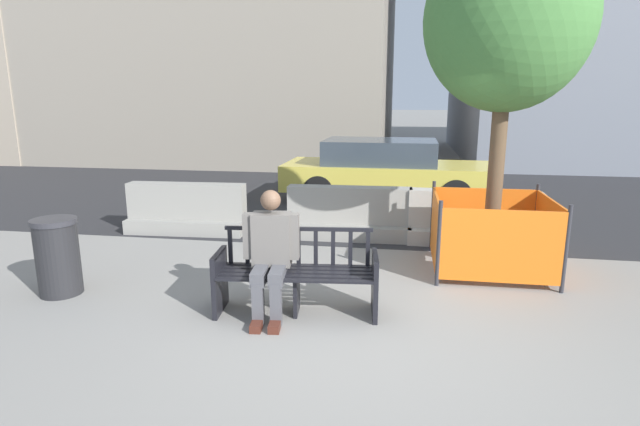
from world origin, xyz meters
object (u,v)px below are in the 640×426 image
(seated_person, at_px, (270,251))
(car_taxi_near, at_px, (386,169))
(street_bench, at_px, (297,277))
(jersey_barrier_left, at_px, (187,212))
(jersey_barrier_centre, at_px, (349,217))
(jersey_barrier_right, at_px, (473,223))
(construction_fence, at_px, (491,231))
(street_tree, at_px, (508,21))
(trash_bin, at_px, (58,256))

(seated_person, height_order, car_taxi_near, car_taxi_near)
(seated_person, distance_m, car_taxi_near, 6.43)
(street_bench, relative_size, jersey_barrier_left, 0.85)
(jersey_barrier_centre, distance_m, jersey_barrier_left, 2.75)
(jersey_barrier_centre, xyz_separation_m, jersey_barrier_left, (-2.75, -0.12, 0.00))
(jersey_barrier_right, distance_m, construction_fence, 1.24)
(seated_person, bearing_deg, street_tree, 36.34)
(seated_person, bearing_deg, jersey_barrier_left, 127.18)
(jersey_barrier_left, distance_m, construction_fence, 4.90)
(street_tree, height_order, construction_fence, street_tree)
(jersey_barrier_centre, height_order, construction_fence, construction_fence)
(jersey_barrier_right, bearing_deg, trash_bin, -149.70)
(jersey_barrier_centre, relative_size, street_tree, 0.47)
(street_bench, xyz_separation_m, construction_fence, (2.24, 1.75, 0.13))
(jersey_barrier_left, height_order, street_tree, street_tree)
(jersey_barrier_left, distance_m, street_tree, 5.64)
(street_bench, bearing_deg, car_taxi_near, 83.79)
(street_bench, height_order, jersey_barrier_centre, street_bench)
(jersey_barrier_right, bearing_deg, car_taxi_near, 114.33)
(trash_bin, bearing_deg, street_bench, -0.96)
(jersey_barrier_right, height_order, car_taxi_near, car_taxi_near)
(construction_fence, relative_size, trash_bin, 1.65)
(jersey_barrier_right, bearing_deg, jersey_barrier_centre, 178.46)
(construction_fence, bearing_deg, street_tree, 63.43)
(jersey_barrier_left, xyz_separation_m, street_tree, (4.76, -1.16, 2.79))
(street_tree, bearing_deg, jersey_barrier_centre, 147.65)
(jersey_barrier_left, xyz_separation_m, construction_fence, (4.76, -1.16, 0.19))
(street_tree, bearing_deg, construction_fence, -116.57)
(jersey_barrier_left, relative_size, construction_fence, 1.37)
(street_bench, distance_m, jersey_barrier_right, 3.69)
(jersey_barrier_centre, bearing_deg, jersey_barrier_left, -177.50)
(car_taxi_near, bearing_deg, jersey_barrier_right, -65.67)
(street_bench, xyz_separation_m, jersey_barrier_left, (-2.52, 2.91, -0.06))
(street_bench, xyz_separation_m, jersey_barrier_right, (2.18, 2.97, -0.06))
(car_taxi_near, bearing_deg, jersey_barrier_left, -133.53)
(jersey_barrier_centre, height_order, street_tree, street_tree)
(street_tree, distance_m, construction_fence, 2.60)
(construction_fence, distance_m, car_taxi_near, 4.79)
(street_bench, relative_size, trash_bin, 1.93)
(jersey_barrier_left, relative_size, street_tree, 0.48)
(seated_person, height_order, jersey_barrier_left, seated_person)
(street_bench, height_order, car_taxi_near, car_taxi_near)
(jersey_barrier_right, height_order, street_tree, street_tree)
(seated_person, height_order, street_tree, street_tree)
(jersey_barrier_right, xyz_separation_m, street_tree, (0.06, -1.22, 2.79))
(jersey_barrier_left, bearing_deg, seated_person, -52.82)
(jersey_barrier_left, bearing_deg, trash_bin, -96.04)
(street_bench, relative_size, seated_person, 1.32)
(street_tree, relative_size, construction_fence, 2.86)
(jersey_barrier_left, relative_size, jersey_barrier_right, 1.00)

